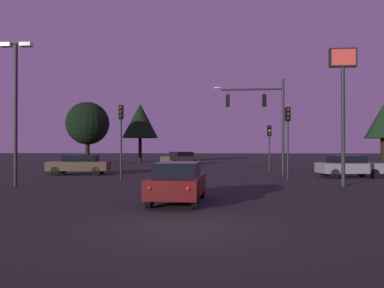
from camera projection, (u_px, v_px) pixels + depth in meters
name	position (u px, v px, depth m)	size (l,w,h in m)	color
ground_plane	(203.00, 169.00, 33.78)	(168.00, 168.00, 0.00)	black
traffic_signal_mast_arm	(264.00, 111.00, 26.65)	(5.20, 0.51, 7.14)	#232326
traffic_light_corner_left	(121.00, 127.00, 22.80)	(0.33, 0.37, 4.76)	#232326
traffic_light_corner_right	(269.00, 139.00, 29.75)	(0.33, 0.37, 3.88)	#232326
traffic_light_median	(288.00, 128.00, 22.68)	(0.34, 0.37, 4.62)	#232326
car_nearside_lane	(178.00, 181.00, 13.41)	(2.01, 4.14, 1.52)	#4C0F0F
car_crossing_left	(348.00, 166.00, 24.41)	(4.20, 2.23, 1.52)	gray
car_crossing_right	(79.00, 164.00, 26.85)	(4.63, 2.06, 1.52)	#473828
car_far_lane	(181.00, 158.00, 41.96)	(4.52, 4.45, 1.52)	#473828
parking_lot_lamp_post	(16.00, 95.00, 18.86)	(1.70, 0.36, 7.59)	#232326
store_sign_illuminated	(343.00, 86.00, 18.83)	(1.40, 0.30, 7.29)	#232326
tree_behind_sign	(88.00, 123.00, 42.09)	(5.03, 5.03, 7.38)	black
tree_left_far	(140.00, 121.00, 50.06)	(5.00, 5.00, 8.14)	black
tree_center_horizon	(383.00, 122.00, 31.55)	(3.15, 3.15, 5.81)	black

